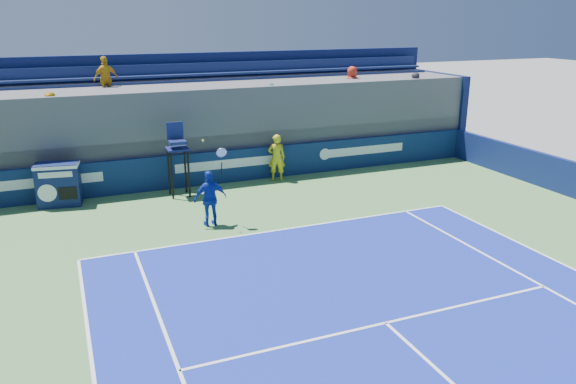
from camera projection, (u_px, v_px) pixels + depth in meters
name	position (u px, v px, depth m)	size (l,w,h in m)	color
ball_person	(277.00, 158.00, 20.46)	(0.63, 0.41, 1.73)	gold
back_hoarding	(230.00, 166.00, 20.36)	(20.40, 0.21, 1.20)	#0D1E49
match_clock	(58.00, 183.00, 17.78)	(1.42, 0.92, 1.40)	#0E1848
umpire_chair	(177.00, 152.00, 18.54)	(0.71, 0.71, 2.48)	black
tennis_player	(210.00, 198.00, 16.03)	(0.98, 0.43, 2.57)	#1330A1
stadium_seating	(213.00, 123.00, 21.80)	(21.00, 4.05, 4.46)	#515156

